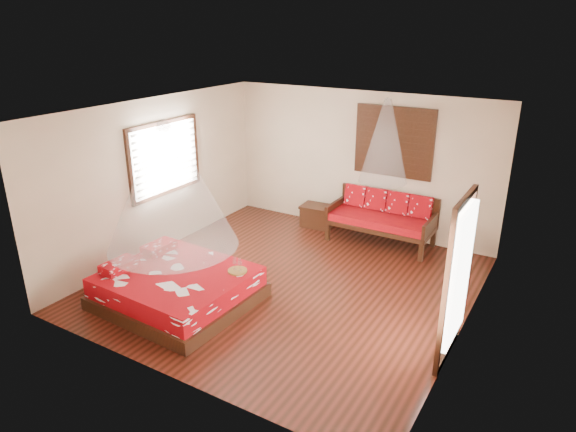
# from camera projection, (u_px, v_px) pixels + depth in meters

# --- Properties ---
(room) EXTENTS (5.54, 5.54, 2.84)m
(room) POSITION_uv_depth(u_px,v_px,m) (288.00, 203.00, 7.89)
(room) COLOR black
(room) RESTS_ON ground
(bed) EXTENTS (2.18, 1.99, 0.64)m
(bed) POSITION_uv_depth(u_px,v_px,m) (177.00, 287.00, 7.75)
(bed) COLOR black
(bed) RESTS_ON floor
(daybed) EXTENTS (1.97, 0.88, 0.98)m
(daybed) POSITION_uv_depth(u_px,v_px,m) (383.00, 216.00, 9.80)
(daybed) COLOR black
(daybed) RESTS_ON floor
(storage_chest) EXTENTS (0.68, 0.52, 0.45)m
(storage_chest) POSITION_uv_depth(u_px,v_px,m) (317.00, 216.00, 10.64)
(storage_chest) COLOR black
(storage_chest) RESTS_ON floor
(shutter_panel) EXTENTS (1.52, 0.06, 1.32)m
(shutter_panel) POSITION_uv_depth(u_px,v_px,m) (394.00, 142.00, 9.57)
(shutter_panel) COLOR black
(shutter_panel) RESTS_ON wall_back
(window_left) EXTENTS (0.10, 1.74, 1.34)m
(window_left) POSITION_uv_depth(u_px,v_px,m) (165.00, 158.00, 9.24)
(window_left) COLOR black
(window_left) RESTS_ON wall_left
(glazed_door) EXTENTS (0.08, 1.02, 2.16)m
(glazed_door) POSITION_uv_depth(u_px,v_px,m) (455.00, 281.00, 6.22)
(glazed_door) COLOR black
(glazed_door) RESTS_ON floor
(wine_tray) EXTENTS (0.29, 0.29, 0.23)m
(wine_tray) POSITION_uv_depth(u_px,v_px,m) (237.00, 268.00, 7.66)
(wine_tray) COLOR brown
(wine_tray) RESTS_ON bed
(mosquito_net_main) EXTENTS (1.88, 1.88, 1.80)m
(mosquito_net_main) POSITION_uv_depth(u_px,v_px,m) (169.00, 187.00, 7.17)
(mosquito_net_main) COLOR white
(mosquito_net_main) RESTS_ON ceiling
(mosquito_net_daybed) EXTENTS (0.88, 0.88, 1.50)m
(mosquito_net_daybed) POSITION_uv_depth(u_px,v_px,m) (385.00, 141.00, 9.16)
(mosquito_net_daybed) COLOR white
(mosquito_net_daybed) RESTS_ON ceiling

